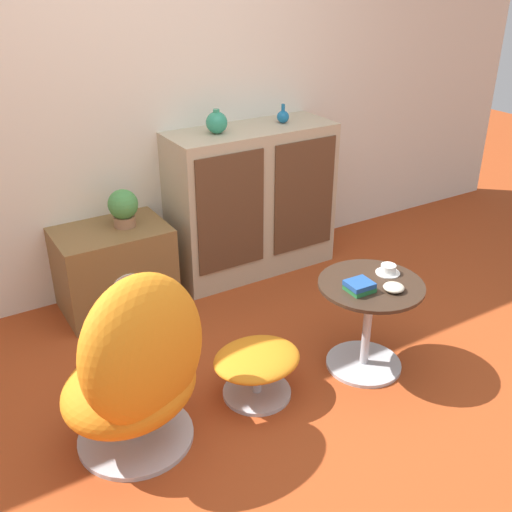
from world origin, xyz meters
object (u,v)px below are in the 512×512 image
Objects in this scene: vase_inner_left at (283,116)px; bowl at (394,287)px; coffee_table at (368,317)px; book_stack at (359,286)px; ottoman at (257,364)px; teacup at (388,270)px; egg_chair at (137,370)px; vase_leftmost at (217,122)px; potted_plant at (123,207)px; tv_console at (115,268)px; sideboard at (252,201)px.

vase_inner_left is 1.19× the size of bowl.
coffee_table is 1.50m from vase_inner_left.
coffee_table is 0.25m from book_stack.
teacup is at bearing -4.65° from ottoman.
vase_leftmost is at bearing 49.29° from egg_chair.
potted_plant is (-0.64, -0.02, -0.41)m from vase_leftmost.
egg_chair is 1.21m from coffee_table.
coffee_table reaches higher than ottoman.
egg_chair is 7.04× the size of teacup.
teacup is 0.95× the size of book_stack.
egg_chair is at bearing 178.57° from teacup.
tv_console is 5.03× the size of book_stack.
ottoman is 1.27m from potted_plant.
teacup is at bearing -87.05° from sideboard.
vase_inner_left is at bearing 76.14° from coffee_table.
book_stack is at bearing -87.10° from vase_leftmost.
sideboard reaches higher than bowl.
tv_console reaches higher than coffee_table.
potted_plant is at bearing 99.68° from ottoman.
egg_chair is 3.85× the size of potted_plant.
vase_leftmost is at bearing 98.55° from bowl.
bowl is (-0.03, -1.39, 0.03)m from sideboard.
ottoman is at bearing 166.39° from book_stack.
vase_inner_left is (0.48, 0.00, -0.02)m from vase_leftmost.
egg_chair is (-0.31, -1.19, 0.15)m from tv_console.
ottoman is 1.53m from vase_leftmost.
ottoman is (0.29, -1.17, -0.08)m from tv_console.
egg_chair is at bearing -177.44° from ottoman.
sideboard is 1.27× the size of egg_chair.
egg_chair is 7.16× the size of vase_inner_left.
egg_chair is 6.67× the size of book_stack.
egg_chair reaches higher than potted_plant.
vase_leftmost is 1.50m from bowl.
book_stack reaches higher than ottoman.
egg_chair is at bearing -108.64° from potted_plant.
sideboard reaches higher than tv_console.
vase_inner_left reaches higher than book_stack.
tv_console is at bearing -178.77° from vase_leftmost.
teacup reaches higher than tv_console.
vase_leftmost is at bearing 1.23° from tv_console.
sideboard is 8.45× the size of book_stack.
ottoman is at bearing 2.56° from egg_chair.
ottoman is 0.82× the size of coffee_table.
bowl is at bearing -30.80° from book_stack.
coffee_table is 3.61× the size of vase_leftmost.
egg_chair is 1.28m from potted_plant.
sideboard reaches higher than ottoman.
potted_plant is at bearing -179.27° from sideboard.
egg_chair is 5.94× the size of vase_leftmost.
vase_inner_left is at bearing 81.99° from teacup.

